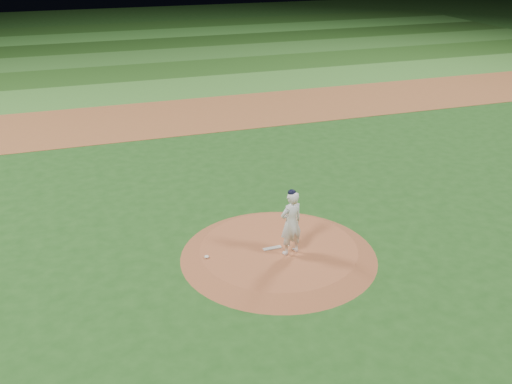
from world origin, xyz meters
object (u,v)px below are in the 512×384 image
pitchers_mound (279,252)px  pitching_rubber (272,248)px  rosin_bag (207,257)px  pitcher_on_mound (291,223)px

pitchers_mound → pitching_rubber: pitching_rubber is taller
rosin_bag → pitcher_on_mound: (2.24, -0.47, 0.90)m
pitcher_on_mound → rosin_bag: bearing=168.3°
pitcher_on_mound → pitchers_mound: bearing=120.5°
pitchers_mound → pitcher_on_mound: bearing=-59.5°
pitching_rubber → rosin_bag: 1.86m
pitchers_mound → pitcher_on_mound: (0.21, -0.35, 1.06)m
pitching_rubber → rosin_bag: bearing=175.6°
pitchers_mound → rosin_bag: (-2.04, 0.11, 0.16)m
pitchers_mound → rosin_bag: 2.05m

